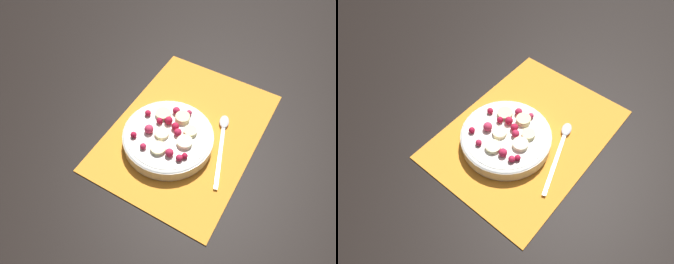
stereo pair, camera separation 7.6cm
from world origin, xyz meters
TOP-DOWN VIEW (x-y plane):
  - ground_plane at (0.00, 0.00)m, footprint 3.00×3.00m
  - placemat at (0.00, 0.00)m, footprint 0.47×0.34m
  - fruit_bowl at (-0.05, 0.02)m, footprint 0.22×0.22m
  - spoon at (0.03, -0.09)m, footprint 0.21×0.08m

SIDE VIEW (x-z plane):
  - ground_plane at x=0.00m, z-range 0.00..0.00m
  - placemat at x=0.00m, z-range 0.00..0.01m
  - spoon at x=0.03m, z-range 0.01..0.01m
  - fruit_bowl at x=-0.05m, z-range 0.00..0.05m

